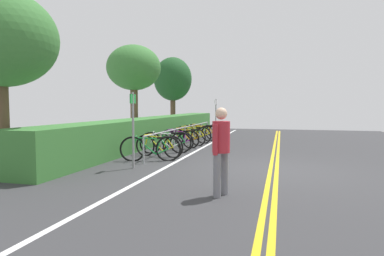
# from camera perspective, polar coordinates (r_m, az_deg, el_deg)

# --- Properties ---
(ground_plane) EXTENTS (30.69, 12.78, 0.05)m
(ground_plane) POSITION_cam_1_polar(r_m,az_deg,el_deg) (8.97, 13.63, -7.09)
(ground_plane) COLOR #353538
(centre_line_yellow_inner) EXTENTS (27.62, 0.10, 0.00)m
(centre_line_yellow_inner) POSITION_cam_1_polar(r_m,az_deg,el_deg) (8.96, 14.15, -6.93)
(centre_line_yellow_inner) COLOR gold
(centre_line_yellow_inner) RESTS_ON ground_plane
(centre_line_yellow_outer) EXTENTS (27.62, 0.10, 0.00)m
(centre_line_yellow_outer) POSITION_cam_1_polar(r_m,az_deg,el_deg) (8.97, 13.12, -6.91)
(centre_line_yellow_outer) COLOR gold
(centre_line_yellow_outer) RESTS_ON ground_plane
(bike_lane_stripe_white) EXTENTS (27.62, 0.12, 0.00)m
(bike_lane_stripe_white) POSITION_cam_1_polar(r_m,az_deg,el_deg) (9.44, -3.75, -6.28)
(bike_lane_stripe_white) COLOR white
(bike_lane_stripe_white) RESTS_ON ground_plane
(bike_rack) EXTENTS (8.63, 0.05, 0.80)m
(bike_rack) POSITION_cam_1_polar(r_m,az_deg,el_deg) (13.71, -1.19, -0.59)
(bike_rack) COLOR #9EA0A5
(bike_rack) RESTS_ON ground_plane
(bicycle_0) EXTENTS (0.65, 1.77, 0.79)m
(bicycle_0) POSITION_cam_1_polar(r_m,az_deg,el_deg) (10.15, -7.02, -3.48)
(bicycle_0) COLOR black
(bicycle_0) RESTS_ON ground_plane
(bicycle_1) EXTENTS (0.49, 1.76, 0.75)m
(bicycle_1) POSITION_cam_1_polar(r_m,az_deg,el_deg) (10.97, -5.62, -3.03)
(bicycle_1) COLOR black
(bicycle_1) RESTS_ON ground_plane
(bicycle_2) EXTENTS (0.68, 1.74, 0.79)m
(bicycle_2) POSITION_cam_1_polar(r_m,az_deg,el_deg) (11.76, -4.46, -2.46)
(bicycle_2) COLOR black
(bicycle_2) RESTS_ON ground_plane
(bicycle_3) EXTENTS (0.46, 1.65, 0.71)m
(bicycle_3) POSITION_cam_1_polar(r_m,az_deg,el_deg) (12.63, -3.22, -2.22)
(bicycle_3) COLOR black
(bicycle_3) RESTS_ON ground_plane
(bicycle_4) EXTENTS (0.46, 1.70, 0.75)m
(bicycle_4) POSITION_cam_1_polar(r_m,az_deg,el_deg) (13.30, -2.14, -1.81)
(bicycle_4) COLOR black
(bicycle_4) RESTS_ON ground_plane
(bicycle_5) EXTENTS (0.63, 1.72, 0.74)m
(bicycle_5) POSITION_cam_1_polar(r_m,az_deg,el_deg) (14.20, -0.77, -1.47)
(bicycle_5) COLOR black
(bicycle_5) RESTS_ON ground_plane
(bicycle_6) EXTENTS (0.52, 1.81, 0.77)m
(bicycle_6) POSITION_cam_1_polar(r_m,az_deg,el_deg) (15.00, 0.09, -1.14)
(bicycle_6) COLOR black
(bicycle_6) RESTS_ON ground_plane
(bicycle_7) EXTENTS (0.52, 1.79, 0.79)m
(bicycle_7) POSITION_cam_1_polar(r_m,az_deg,el_deg) (15.76, 1.07, -0.86)
(bicycle_7) COLOR black
(bicycle_7) RESTS_ON ground_plane
(bicycle_8) EXTENTS (0.46, 1.84, 0.77)m
(bicycle_8) POSITION_cam_1_polar(r_m,az_deg,el_deg) (16.63, 1.72, -0.64)
(bicycle_8) COLOR black
(bicycle_8) RESTS_ON ground_plane
(bicycle_9) EXTENTS (0.48, 1.61, 0.68)m
(bicycle_9) POSITION_cam_1_polar(r_m,az_deg,el_deg) (17.36, 2.28, -0.62)
(bicycle_9) COLOR black
(bicycle_9) RESTS_ON ground_plane
(pedestrian) EXTENTS (0.46, 0.32, 1.62)m
(pedestrian) POSITION_cam_1_polar(r_m,az_deg,el_deg) (6.14, 4.94, -3.01)
(pedestrian) COLOR slate
(pedestrian) RESTS_ON ground_plane
(sign_post_near) EXTENTS (0.36, 0.06, 2.01)m
(sign_post_near) POSITION_cam_1_polar(r_m,az_deg,el_deg) (8.95, -9.95, 0.99)
(sign_post_near) COLOR gray
(sign_post_near) RESTS_ON ground_plane
(sign_post_far) EXTENTS (0.36, 0.09, 2.02)m
(sign_post_far) POSITION_cam_1_polar(r_m,az_deg,el_deg) (18.86, 4.06, 2.51)
(sign_post_far) COLOR gray
(sign_post_far) RESTS_ON ground_plane
(hedge_backdrop) EXTENTS (17.58, 1.28, 1.13)m
(hedge_backdrop) POSITION_cam_1_polar(r_m,az_deg,el_deg) (15.69, -5.86, -0.19)
(hedge_backdrop) COLOR #387533
(hedge_backdrop) RESTS_ON ground_plane
(tree_near_left) EXTENTS (2.60, 2.60, 4.33)m
(tree_near_left) POSITION_cam_1_polar(r_m,az_deg,el_deg) (9.25, -29.67, 12.88)
(tree_near_left) COLOR brown
(tree_near_left) RESTS_ON ground_plane
(tree_mid) EXTENTS (2.54, 2.54, 4.50)m
(tree_mid) POSITION_cam_1_polar(r_m,az_deg,el_deg) (16.30, -9.83, 9.86)
(tree_mid) COLOR brown
(tree_mid) RESTS_ON ground_plane
(tree_far_right) EXTENTS (2.54, 2.54, 4.88)m
(tree_far_right) POSITION_cam_1_polar(r_m,az_deg,el_deg) (22.86, -3.27, 8.20)
(tree_far_right) COLOR brown
(tree_far_right) RESTS_ON ground_plane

